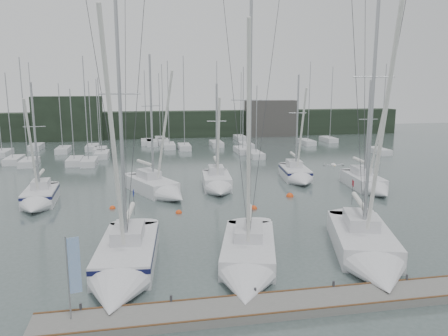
% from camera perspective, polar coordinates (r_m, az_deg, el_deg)
% --- Properties ---
extents(ground, '(160.00, 160.00, 0.00)m').
position_cam_1_polar(ground, '(25.94, 6.12, -12.42)').
color(ground, '#475653').
rests_on(ground, ground).
extents(dock, '(24.00, 2.00, 0.40)m').
position_cam_1_polar(dock, '(21.59, 10.13, -17.02)').
color(dock, '#61615C').
rests_on(dock, ground).
extents(far_treeline, '(90.00, 4.00, 5.00)m').
position_cam_1_polar(far_treeline, '(85.39, -6.00, 5.72)').
color(far_treeline, black).
rests_on(far_treeline, ground).
extents(far_building_left, '(12.00, 3.00, 8.00)m').
position_cam_1_polar(far_building_left, '(83.98, -19.70, 6.08)').
color(far_building_left, black).
rests_on(far_building_left, ground).
extents(far_building_right, '(10.00, 3.00, 7.00)m').
position_cam_1_polar(far_building_right, '(86.72, 6.11, 6.46)').
color(far_building_right, '#43403E').
rests_on(far_building_right, ground).
extents(mast_forest, '(56.14, 25.84, 14.47)m').
position_cam_1_polar(mast_forest, '(68.51, -7.88, 2.68)').
color(mast_forest, silver).
rests_on(mast_forest, ground).
extents(sailboat_near_left, '(4.10, 10.99, 16.44)m').
position_cam_1_polar(sailboat_near_left, '(24.54, -13.00, -12.41)').
color(sailboat_near_left, silver).
rests_on(sailboat_near_left, ground).
extents(sailboat_near_center, '(5.58, 10.65, 15.96)m').
position_cam_1_polar(sailboat_near_center, '(24.58, 3.11, -12.39)').
color(sailboat_near_center, silver).
rests_on(sailboat_near_center, ground).
extents(sailboat_near_right, '(6.42, 11.27, 18.04)m').
position_cam_1_polar(sailboat_near_right, '(27.01, 18.43, -10.50)').
color(sailboat_near_right, silver).
rests_on(sailboat_near_right, ground).
extents(sailboat_mid_a, '(2.87, 7.15, 11.18)m').
position_cam_1_polar(sailboat_mid_a, '(40.25, -23.09, -3.80)').
color(sailboat_mid_a, silver).
rests_on(sailboat_mid_a, ground).
extents(sailboat_mid_b, '(6.31, 9.41, 13.73)m').
position_cam_1_polar(sailboat_mid_b, '(40.99, -8.38, -2.74)').
color(sailboat_mid_b, silver).
rests_on(sailboat_mid_b, ground).
extents(sailboat_mid_c, '(3.32, 7.63, 11.08)m').
position_cam_1_polar(sailboat_mid_c, '(42.39, -0.83, -2.17)').
color(sailboat_mid_c, silver).
rests_on(sailboat_mid_c, ground).
extents(sailboat_mid_d, '(3.63, 7.89, 12.04)m').
position_cam_1_polar(sailboat_mid_d, '(47.20, 9.60, -0.97)').
color(sailboat_mid_d, silver).
rests_on(sailboat_mid_d, ground).
extents(sailboat_mid_e, '(3.38, 8.57, 11.43)m').
position_cam_1_polar(sailboat_mid_e, '(44.63, 18.46, -2.12)').
color(sailboat_mid_e, silver).
rests_on(sailboat_mid_e, ground).
extents(buoy_a, '(0.52, 0.52, 0.52)m').
position_cam_1_polar(buoy_a, '(35.55, -5.93, -5.87)').
color(buoy_a, '#EC4815').
rests_on(buoy_a, ground).
extents(buoy_b, '(0.68, 0.68, 0.68)m').
position_cam_1_polar(buoy_b, '(40.86, 8.59, -3.70)').
color(buoy_b, '#EC4815').
rests_on(buoy_b, ground).
extents(buoy_c, '(0.50, 0.50, 0.50)m').
position_cam_1_polar(buoy_c, '(37.76, -14.36, -5.15)').
color(buoy_c, '#EC4815').
rests_on(buoy_c, ground).
extents(dock_banner, '(0.56, 0.17, 3.71)m').
position_cam_1_polar(dock_banner, '(19.81, -19.22, -12.49)').
color(dock_banner, '#999CA0').
rests_on(dock_banner, dock).
extents(seagull, '(1.08, 0.49, 0.21)m').
position_cam_1_polar(seagull, '(24.91, 14.13, 0.37)').
color(seagull, white).
rests_on(seagull, ground).
extents(buoy_d, '(0.58, 0.58, 0.58)m').
position_cam_1_polar(buoy_d, '(36.62, 3.89, -5.33)').
color(buoy_d, '#EC4815').
rests_on(buoy_d, ground).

